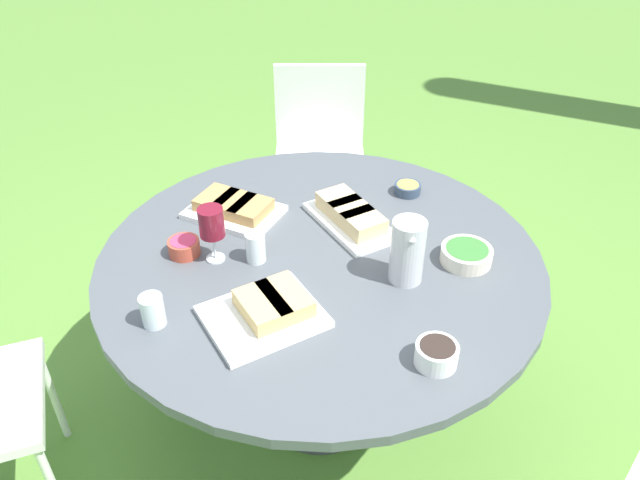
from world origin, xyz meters
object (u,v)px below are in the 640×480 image
at_px(water_pitcher, 407,251).
at_px(wine_glass, 211,224).
at_px(chair_far_back, 320,145).
at_px(dining_table, 320,276).

relative_size(water_pitcher, wine_glass, 1.09).
bearing_deg(chair_far_back, wine_glass, -17.37).
xyz_separation_m(chair_far_back, wine_glass, (1.19, -0.37, 0.34)).
xyz_separation_m(dining_table, chair_far_back, (-1.18, 0.04, -0.12)).
xyz_separation_m(chair_far_back, water_pitcher, (1.31, 0.21, 0.31)).
bearing_deg(water_pitcher, dining_table, -116.55).
distance_m(dining_table, wine_glass, 0.40).
relative_size(chair_far_back, water_pitcher, 4.31).
xyz_separation_m(water_pitcher, wine_glass, (-0.12, -0.58, 0.03)).
relative_size(dining_table, chair_far_back, 1.60).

